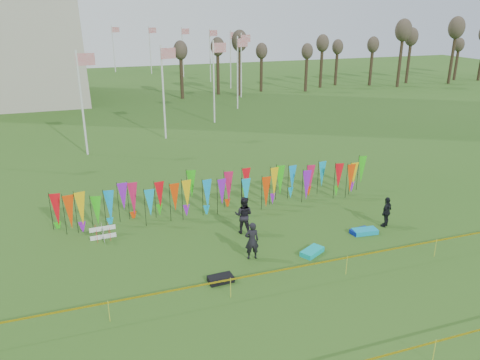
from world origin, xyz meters
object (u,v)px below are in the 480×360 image
object	(u,v)px
person_mid	(244,215)
kite_bag_turquoise	(312,252)
kite_bag_blue	(360,231)
kite_bag_teal	(365,231)
person_right	(387,212)
box_kite	(103,233)
person_left	(252,241)
kite_bag_black	(221,279)

from	to	relation	value
person_mid	kite_bag_turquoise	size ratio (longest dim) A/B	1.63
kite_bag_blue	kite_bag_teal	world-z (taller)	kite_bag_teal
person_right	kite_bag_teal	bearing A→B (deg)	-15.44
person_mid	box_kite	bearing A→B (deg)	19.34
person_left	person_mid	xyz separation A→B (m)	(0.53, 2.61, 0.07)
person_mid	kite_bag_blue	world-z (taller)	person_mid
box_kite	person_right	world-z (taller)	person_right
box_kite	kite_bag_blue	distance (m)	13.04
person_mid	kite_bag_teal	size ratio (longest dim) A/B	1.57
kite_bag_teal	kite_bag_turquoise	bearing A→B (deg)	-163.94
kite_bag_turquoise	kite_bag_blue	bearing A→B (deg)	18.58
box_kite	person_mid	world-z (taller)	person_mid
kite_bag_teal	person_left	bearing A→B (deg)	-175.78
kite_bag_turquoise	kite_bag_teal	world-z (taller)	same
person_mid	kite_bag_turquoise	xyz separation A→B (m)	(2.30, -3.16, -0.86)
box_kite	person_left	distance (m)	7.64
person_right	kite_bag_teal	size ratio (longest dim) A/B	1.32
person_right	kite_bag_turquoise	bearing A→B (deg)	-14.40
kite_bag_turquoise	person_right	bearing A→B (deg)	15.62
box_kite	kite_bag_turquoise	world-z (taller)	box_kite
box_kite	kite_bag_turquoise	size ratio (longest dim) A/B	0.59
kite_bag_blue	kite_bag_teal	distance (m)	0.22
person_right	kite_bag_turquoise	world-z (taller)	person_right
person_left	kite_bag_black	size ratio (longest dim) A/B	1.73
box_kite	person_left	bearing A→B (deg)	-33.73
kite_bag_turquoise	kite_bag_black	world-z (taller)	kite_bag_black
box_kite	kite_bag_turquoise	distance (m)	10.34
person_left	kite_bag_blue	xyz separation A→B (m)	(6.17, 0.58, -0.80)
box_kite	kite_bag_blue	bearing A→B (deg)	-16.29
kite_bag_black	kite_bag_teal	xyz separation A→B (m)	(8.29, 1.87, -0.00)
kite_bag_turquoise	kite_bag_teal	distance (m)	3.69
person_left	kite_bag_turquoise	distance (m)	2.98
person_mid	person_right	distance (m)	7.55
box_kite	kite_bag_blue	xyz separation A→B (m)	(12.51, -3.66, -0.25)
kite_bag_turquoise	kite_bag_blue	xyz separation A→B (m)	(3.35, 1.13, -0.01)
person_left	box_kite	bearing A→B (deg)	-27.54
person_mid	kite_bag_teal	distance (m)	6.28
person_mid	kite_bag_turquoise	distance (m)	4.00
box_kite	kite_bag_teal	world-z (taller)	box_kite
person_mid	kite_bag_teal	world-z (taller)	person_mid
box_kite	kite_bag_blue	world-z (taller)	box_kite
person_left	kite_bag_black	world-z (taller)	person_left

